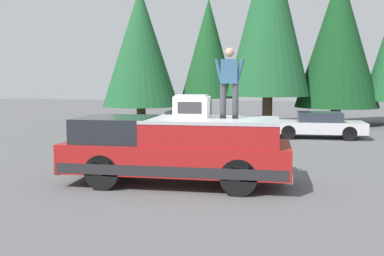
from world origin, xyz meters
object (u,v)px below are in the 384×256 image
Objects in this scene: pickup_truck at (177,149)px; parked_car_silver at (317,125)px; compressor_unit at (192,106)px; parked_car_white at (186,124)px; person_on_truck_bed at (229,81)px.

pickup_truck is 10.58m from parked_car_silver.
compressor_unit is (0.16, -0.35, 1.05)m from pickup_truck.
parked_car_silver is at bearing -24.41° from pickup_truck.
parked_car_silver is 5.89m from parked_car_white.
compressor_unit reaches higher than pickup_truck.
pickup_truck is 6.60× the size of compressor_unit.
parked_car_silver is at bearing -86.42° from parked_car_white.
person_on_truck_bed is (0.13, -1.27, 1.68)m from pickup_truck.
person_on_truck_bed is at bearing -84.10° from pickup_truck.
parked_car_white is at bearing 16.94° from person_on_truck_bed.
person_on_truck_bed is at bearing -163.06° from parked_car_white.
person_on_truck_bed is 10.19m from parked_car_silver.
pickup_truck is at bearing -170.75° from parked_car_white.
person_on_truck_bed is 9.75m from parked_car_white.
pickup_truck is 1.35× the size of parked_car_silver.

